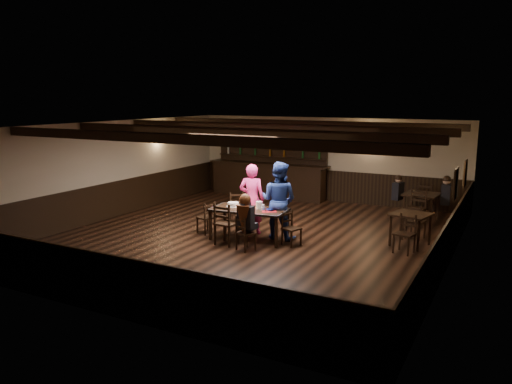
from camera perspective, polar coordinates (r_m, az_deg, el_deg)
The scene contains 25 objects.
ground at distance 12.21m, azimuth -0.34°, elevation -5.11°, with size 10.00×10.00×0.00m, color black.
room_shell at distance 11.88m, azimuth -0.22°, elevation 3.05°, with size 9.02×10.02×2.71m.
dining_table at distance 11.79m, azimuth -0.80°, elevation -2.24°, with size 1.86×1.05×0.75m.
chair_near_left at distance 11.39m, azimuth -3.63°, elevation -3.30°, with size 0.49×0.47×0.99m.
chair_near_right at distance 10.99m, azimuth -1.45°, elevation -4.45°, with size 0.47×0.46×0.78m.
chair_end_left at distance 12.40m, azimuth -5.52°, elevation -2.66°, with size 0.45×0.47×0.81m.
chair_end_right at distance 11.48m, azimuth 3.86°, elevation -3.82°, with size 0.45×0.46×0.78m.
chair_far_pushed at distance 13.30m, azimuth -2.15°, elevation -1.57°, with size 0.55×0.55×0.85m.
woman_pink at distance 12.33m, azimuth -0.47°, elevation -0.78°, with size 0.64×0.42×1.74m, color #FF38B0.
man_blue at distance 11.89m, azimuth 2.61°, elevation -0.96°, with size 0.90×0.70×1.85m, color navy.
seated_person at distance 10.92m, azimuth -1.23°, elevation -2.47°, with size 0.35×0.52×0.85m.
cake at distance 12.03m, azimuth -2.62°, elevation -1.45°, with size 0.33×0.33×0.10m.
plate_stack_a at distance 11.69m, azimuth -1.25°, elevation -1.56°, with size 0.19×0.19×0.18m, color white.
plate_stack_b at distance 11.75m, azimuth 0.36°, elevation -1.51°, with size 0.15×0.15×0.18m, color white.
tea_light at distance 11.85m, azimuth -0.43°, elevation -1.74°, with size 0.05×0.05×0.06m.
salt_shaker at distance 11.56m, azimuth 0.65°, elevation -1.96°, with size 0.03×0.03×0.08m, color silver.
pepper_shaker at distance 11.49m, azimuth 1.08°, elevation -2.00°, with size 0.04×0.04×0.10m, color #A5A8AD.
drink_glass at distance 11.74m, azimuth 0.79°, elevation -1.69°, with size 0.07×0.07×0.11m, color silver.
menu_red at distance 11.50m, azimuth 1.51°, elevation -2.23°, with size 0.34×0.24×0.00m, color maroon.
menu_blue at distance 11.67m, azimuth 1.59°, elevation -2.04°, with size 0.30×0.21×0.00m, color #0D1444.
bar_counter at distance 17.02m, azimuth 1.48°, elevation 1.94°, with size 4.22×0.70×2.20m.
back_table_a at distance 11.87m, azimuth 17.29°, elevation -2.84°, with size 0.95×0.95×0.75m.
back_table_b at distance 14.38m, azimuth 18.39°, elevation -0.55°, with size 0.96×0.96×0.75m.
bg_patron_left at distance 14.74m, azimuth 15.94°, elevation 0.51°, with size 0.30×0.39×0.71m.
bg_patron_right at distance 14.48m, azimuth 20.90°, elevation 0.20°, with size 0.26×0.40×0.79m.
Camera 1 is at (5.57, -10.34, 3.35)m, focal length 35.00 mm.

